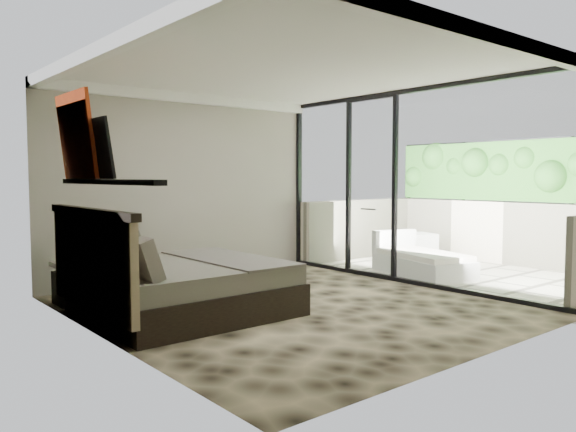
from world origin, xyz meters
TOP-DOWN VIEW (x-y plane):
  - floor at (0.00, 0.00)m, footprint 5.00×5.00m
  - ceiling at (0.00, 0.00)m, footprint 4.50×5.00m
  - back_wall at (0.00, 2.49)m, footprint 4.50×0.02m
  - left_wall at (-2.24, 0.00)m, footprint 0.02×5.00m
  - glass_wall at (2.25, 0.00)m, footprint 0.08×5.00m
  - terrace_slab at (3.75, 0.00)m, footprint 3.00×5.00m
  - parapet_far at (5.10, 0.00)m, footprint 0.30×5.00m
  - foliage_hedge at (5.10, 0.00)m, footprint 0.36×4.60m
  - picture_ledge at (-2.18, 0.10)m, footprint 0.12×2.20m
  - bed at (-1.26, 0.50)m, footprint 2.13×2.06m
  - nightstand at (-1.95, 1.78)m, footprint 0.52×0.52m
  - table_lamp at (-1.91, 1.73)m, footprint 0.35×0.35m
  - abstract_canvas at (-2.19, 0.87)m, footprint 0.13×0.90m
  - framed_print at (-2.14, 0.35)m, footprint 0.11×0.50m
  - ottoman at (4.12, 1.27)m, footprint 0.63×0.63m
  - lounger at (3.00, 0.38)m, footprint 1.22×1.81m

SIDE VIEW (x-z plane):
  - terrace_slab at x=3.75m, z-range -0.12..0.00m
  - floor at x=0.00m, z-range 0.00..0.00m
  - lounger at x=3.00m, z-range -0.12..0.52m
  - nightstand at x=-1.95m, z-range 0.00..0.46m
  - ottoman at x=4.12m, z-range 0.00..0.51m
  - bed at x=-1.26m, z-range -0.24..0.93m
  - parapet_far at x=5.10m, z-range 0.00..1.10m
  - table_lamp at x=-1.91m, z-range 0.61..1.26m
  - back_wall at x=0.00m, z-range 0.00..2.80m
  - left_wall at x=-2.24m, z-range 0.00..2.80m
  - glass_wall at x=2.25m, z-range 0.00..2.80m
  - picture_ledge at x=-2.18m, z-range 1.48..1.52m
  - foliage_hedge at x=5.10m, z-range 1.10..2.20m
  - framed_print at x=-2.14m, z-range 1.53..2.12m
  - abstract_canvas at x=-2.19m, z-range 1.53..2.42m
  - ceiling at x=0.00m, z-range 2.78..2.80m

